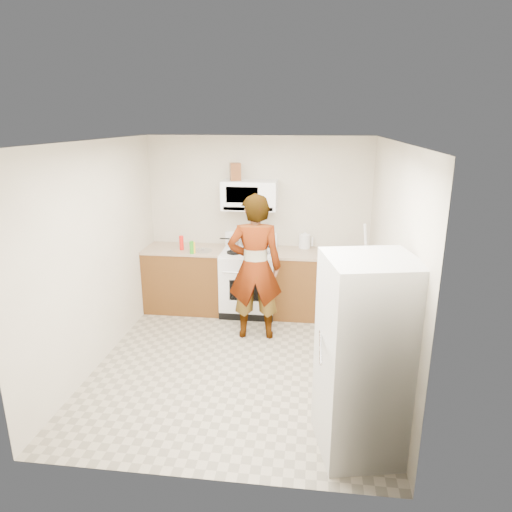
% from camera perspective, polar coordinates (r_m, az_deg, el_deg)
% --- Properties ---
extents(floor, '(3.60, 3.60, 0.00)m').
position_cam_1_polar(floor, '(5.44, -2.08, -13.20)').
color(floor, gray).
rests_on(floor, ground).
extents(back_wall, '(3.20, 0.02, 2.50)m').
position_cam_1_polar(back_wall, '(6.65, 0.29, 4.02)').
color(back_wall, beige).
rests_on(back_wall, floor).
extents(right_wall, '(0.02, 3.60, 2.50)m').
position_cam_1_polar(right_wall, '(4.94, 16.30, -1.18)').
color(right_wall, beige).
rests_on(right_wall, floor).
extents(cabinet_left, '(1.12, 0.62, 0.90)m').
position_cam_1_polar(cabinet_left, '(6.79, -8.79, -2.94)').
color(cabinet_left, brown).
rests_on(cabinet_left, floor).
extents(counter_left, '(1.14, 0.64, 0.03)m').
position_cam_1_polar(counter_left, '(6.65, -8.96, 0.86)').
color(counter_left, tan).
rests_on(counter_left, cabinet_left).
extents(cabinet_right, '(0.80, 0.62, 0.90)m').
position_cam_1_polar(cabinet_right, '(6.54, 5.90, -3.60)').
color(cabinet_right, brown).
rests_on(cabinet_right, floor).
extents(counter_right, '(0.82, 0.64, 0.03)m').
position_cam_1_polar(counter_right, '(6.39, 6.02, 0.33)').
color(counter_right, tan).
rests_on(counter_right, cabinet_right).
extents(gas_range, '(0.76, 0.65, 1.13)m').
position_cam_1_polar(gas_range, '(6.58, -0.91, -3.06)').
color(gas_range, white).
rests_on(gas_range, floor).
extents(microwave, '(0.76, 0.38, 0.40)m').
position_cam_1_polar(microwave, '(6.40, -0.80, 7.62)').
color(microwave, white).
rests_on(microwave, back_wall).
extents(person, '(0.73, 0.52, 1.87)m').
position_cam_1_polar(person, '(5.70, -0.14, -1.44)').
color(person, tan).
rests_on(person, floor).
extents(fridge, '(0.83, 0.83, 1.70)m').
position_cam_1_polar(fridge, '(3.90, 13.53, -12.28)').
color(fridge, silver).
rests_on(fridge, floor).
extents(kettle, '(0.21, 0.21, 0.20)m').
position_cam_1_polar(kettle, '(6.58, 6.11, 1.83)').
color(kettle, silver).
rests_on(kettle, counter_right).
extents(jug, '(0.18, 0.18, 0.24)m').
position_cam_1_polar(jug, '(6.38, -2.60, 10.48)').
color(jug, '#5E3116').
rests_on(jug, microwave).
extents(saucepan, '(0.30, 0.30, 0.13)m').
position_cam_1_polar(saucepan, '(6.58, -2.39, 1.79)').
color(saucepan, silver).
rests_on(saucepan, gas_range).
extents(tray, '(0.27, 0.18, 0.05)m').
position_cam_1_polar(tray, '(6.35, 0.76, 0.67)').
color(tray, white).
rests_on(tray, gas_range).
extents(bottle_spray, '(0.07, 0.07, 0.20)m').
position_cam_1_polar(bottle_spray, '(6.53, -9.30, 1.64)').
color(bottle_spray, red).
rests_on(bottle_spray, counter_left).
extents(bottle_hot_sauce, '(0.05, 0.05, 0.16)m').
position_cam_1_polar(bottle_hot_sauce, '(6.35, -7.82, 1.04)').
color(bottle_hot_sauce, '#F4AE1B').
rests_on(bottle_hot_sauce, counter_left).
extents(bottle_green_cap, '(0.06, 0.06, 0.18)m').
position_cam_1_polar(bottle_green_cap, '(6.33, -8.05, 1.08)').
color(bottle_green_cap, '#28911A').
rests_on(bottle_green_cap, counter_left).
extents(pot_lid, '(0.34, 0.34, 0.01)m').
position_cam_1_polar(pot_lid, '(6.45, -6.70, 0.69)').
color(pot_lid, silver).
rests_on(pot_lid, counter_left).
extents(broom, '(0.22, 0.26, 1.45)m').
position_cam_1_polar(broom, '(6.16, 13.75, -2.47)').
color(broom, white).
rests_on(broom, floor).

